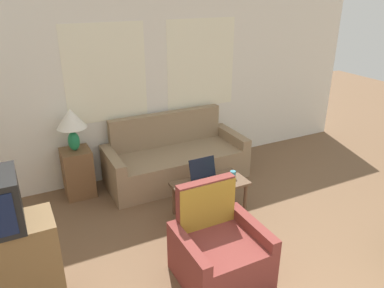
{
  "coord_description": "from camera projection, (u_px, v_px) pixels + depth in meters",
  "views": [
    {
      "loc": [
        -2.01,
        -0.9,
        2.63
      ],
      "look_at": [
        -0.01,
        3.04,
        0.75
      ],
      "focal_mm": 35.0,
      "sensor_mm": 36.0,
      "label": 1
    }
  ],
  "objects": [
    {
      "name": "side_table",
      "position": [
        78.0,
        173.0,
        4.98
      ],
      "size": [
        0.37,
        0.37,
        0.66
      ],
      "color": "brown",
      "rests_on": "ground_plane"
    },
    {
      "name": "couch",
      "position": [
        175.0,
        160.0,
        5.45
      ],
      "size": [
        2.0,
        0.82,
        0.92
      ],
      "color": "#937A5B",
      "rests_on": "ground_plane"
    },
    {
      "name": "armchair",
      "position": [
        218.0,
        251.0,
        3.61
      ],
      "size": [
        0.8,
        0.74,
        0.91
      ],
      "color": "brown",
      "rests_on": "ground_plane"
    },
    {
      "name": "coffee_table",
      "position": [
        210.0,
        187.0,
        4.54
      ],
      "size": [
        0.9,
        0.46,
        0.43
      ],
      "color": "brown",
      "rests_on": "ground_plane"
    },
    {
      "name": "laptop",
      "position": [
        206.0,
        177.0,
        4.53
      ],
      "size": [
        0.34,
        0.32,
        0.26
      ],
      "color": "black",
      "rests_on": "coffee_table"
    },
    {
      "name": "cup_navy",
      "position": [
        188.0,
        189.0,
        4.29
      ],
      "size": [
        0.07,
        0.07,
        0.1
      ],
      "color": "white",
      "rests_on": "coffee_table"
    },
    {
      "name": "wall_back",
      "position": [
        162.0,
        85.0,
        5.4
      ],
      "size": [
        6.73,
        0.06,
        2.6
      ],
      "color": "white",
      "rests_on": "ground_plane"
    },
    {
      "name": "cup_yellow",
      "position": [
        233.0,
        175.0,
        4.6
      ],
      "size": [
        0.07,
        0.07,
        0.1
      ],
      "color": "teal",
      "rests_on": "coffee_table"
    },
    {
      "name": "table_lamp",
      "position": [
        71.0,
        122.0,
        4.7
      ],
      "size": [
        0.38,
        0.38,
        0.56
      ],
      "color": "#1E8451",
      "rests_on": "side_table"
    }
  ]
}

